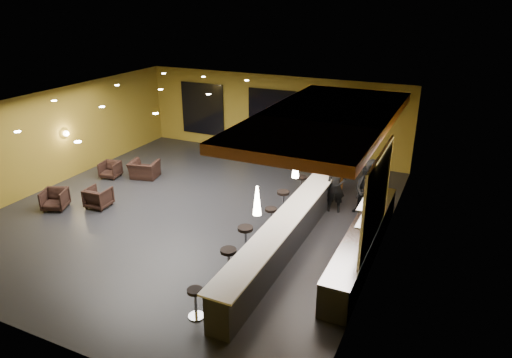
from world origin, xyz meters
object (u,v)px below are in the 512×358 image
at_px(column, 335,145).
at_px(armchair_c, 110,170).
at_px(pendant_2, 323,141).
at_px(bar_stool_3, 271,216).
at_px(pendant_1, 296,165).
at_px(prep_counter, 363,243).
at_px(bar_counter, 287,234).
at_px(staff_a, 336,187).
at_px(bar_stool_0, 195,299).
at_px(pendant_0, 257,200).
at_px(staff_b, 366,191).
at_px(bar_stool_1, 229,260).
at_px(armchair_b, 98,197).
at_px(bar_stool_5, 301,184).
at_px(armchair_a, 55,199).
at_px(staff_c, 371,187).
at_px(armchair_d, 144,170).
at_px(bar_stool_2, 245,237).

distance_m(column, armchair_c, 8.70).
height_order(pendant_2, bar_stool_3, pendant_2).
height_order(pendant_1, bar_stool_3, pendant_1).
height_order(prep_counter, pendant_1, pendant_1).
relative_size(bar_counter, column, 2.29).
relative_size(staff_a, bar_stool_0, 2.38).
height_order(pendant_0, staff_a, pendant_0).
xyz_separation_m(staff_b, bar_stool_1, (-2.29, -5.09, -0.28)).
bearing_deg(prep_counter, armchair_b, -176.24).
relative_size(staff_a, bar_stool_5, 2.22).
distance_m(staff_a, armchair_a, 9.29).
height_order(armchair_a, bar_stool_0, bar_stool_0).
bearing_deg(pendant_1, pendant_0, -90.00).
distance_m(prep_counter, column, 4.75).
distance_m(staff_c, armchair_d, 8.64).
relative_size(armchair_b, bar_stool_5, 0.98).
relative_size(armchair_a, armchair_b, 1.00).
distance_m(pendant_0, bar_stool_5, 5.91).
xyz_separation_m(pendant_2, bar_stool_1, (-0.81, -4.93, -1.81)).
height_order(staff_c, armchair_c, staff_c).
height_order(bar_counter, prep_counter, bar_counter).
bearing_deg(staff_a, bar_stool_0, -115.13).
xyz_separation_m(pendant_1, pendant_2, (0.00, 2.50, 0.00)).
bearing_deg(bar_stool_1, armchair_d, 143.19).
bearing_deg(armchair_c, bar_stool_1, -39.06).
bearing_deg(bar_stool_5, bar_counter, -76.43).
height_order(bar_counter, bar_stool_2, bar_counter).
bearing_deg(pendant_2, bar_counter, -90.00).
relative_size(pendant_1, armchair_d, 0.67).
height_order(pendant_2, armchair_b, pendant_2).
height_order(pendant_1, bar_stool_1, pendant_1).
distance_m(staff_c, armchair_b, 8.99).
relative_size(column, pendant_2, 5.00).
bearing_deg(pendant_0, column, 90.00).
xyz_separation_m(pendant_1, armchair_c, (-8.23, 1.68, -2.03)).
relative_size(column, bar_stool_1, 4.17).
xyz_separation_m(pendant_1, staff_a, (0.53, 2.45, -1.49)).
distance_m(staff_c, bar_stool_0, 7.19).
height_order(staff_c, bar_stool_0, staff_c).
distance_m(bar_counter, armchair_b, 6.75).
relative_size(bar_counter, prep_counter, 1.33).
bearing_deg(armchair_b, bar_stool_5, -153.08).
height_order(pendant_0, bar_stool_0, pendant_0).
relative_size(staff_c, bar_stool_2, 2.17).
height_order(bar_stool_1, bar_stool_5, bar_stool_1).
bearing_deg(armchair_a, staff_b, -1.12).
bearing_deg(pendant_0, armchair_a, 171.47).
relative_size(pendant_2, armchair_a, 0.92).
height_order(staff_b, bar_stool_1, staff_b).
height_order(staff_a, bar_stool_2, staff_a).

